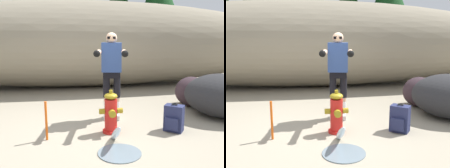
# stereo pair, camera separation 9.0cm
# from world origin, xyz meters

# --- Properties ---
(ground_plane) EXTENTS (56.00, 56.00, 0.04)m
(ground_plane) POSITION_xyz_m (0.00, 0.00, -0.02)
(ground_plane) COLOR gray
(dirt_embankment) EXTENTS (14.90, 3.20, 2.67)m
(dirt_embankment) POSITION_xyz_m (0.00, 4.08, 1.33)
(dirt_embankment) COLOR gray
(dirt_embankment) RESTS_ON ground_plane
(fire_hydrant) EXTENTS (0.38, 0.33, 0.71)m
(fire_hydrant) POSITION_xyz_m (0.24, -0.19, 0.32)
(fire_hydrant) COLOR red
(fire_hydrant) RESTS_ON ground_plane
(hydrant_water_jet) EXTENTS (0.59, 0.96, 0.50)m
(hydrant_water_jet) POSITION_xyz_m (0.24, -0.77, 0.10)
(hydrant_water_jet) COLOR silver
(hydrant_water_jet) RESTS_ON ground_plane
(utility_worker) EXTENTS (0.63, 1.02, 1.62)m
(utility_worker) POSITION_xyz_m (0.35, 0.48, 1.03)
(utility_worker) COLOR beige
(utility_worker) RESTS_ON ground_plane
(spare_backpack) EXTENTS (0.36, 0.36, 0.47)m
(spare_backpack) POSITION_xyz_m (1.28, -0.29, 0.22)
(spare_backpack) COLOR #23284C
(spare_backpack) RESTS_ON ground_plane
(boulder_large) EXTENTS (1.92, 1.92, 0.84)m
(boulder_large) POSITION_xyz_m (2.51, 0.33, 0.42)
(boulder_large) COLOR #272628
(boulder_large) RESTS_ON ground_plane
(boulder_small) EXTENTS (1.05, 1.07, 0.66)m
(boulder_small) POSITION_xyz_m (2.29, 1.19, 0.33)
(boulder_small) COLOR #32242A
(boulder_small) RESTS_ON ground_plane
(pine_tree_center) EXTENTS (1.84, 1.84, 5.24)m
(pine_tree_center) POSITION_xyz_m (-1.04, 6.88, 3.01)
(pine_tree_center) COLOR #47331E
(pine_tree_center) RESTS_ON ground_plane
(pine_tree_right) EXTENTS (2.24, 2.24, 4.90)m
(pine_tree_right) POSITION_xyz_m (0.28, 9.71, 2.65)
(pine_tree_right) COLOR #47331E
(pine_tree_right) RESTS_ON ground_plane
(pine_tree_far_right) EXTENTS (2.83, 2.83, 6.16)m
(pine_tree_far_right) POSITION_xyz_m (1.94, 8.59, 3.34)
(pine_tree_far_right) COLOR #47331E
(pine_tree_far_right) RESTS_ON ground_plane
(survey_stake) EXTENTS (0.04, 0.04, 0.60)m
(survey_stake) POSITION_xyz_m (-0.77, -0.35, 0.30)
(survey_stake) COLOR #E55914
(survey_stake) RESTS_ON ground_plane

